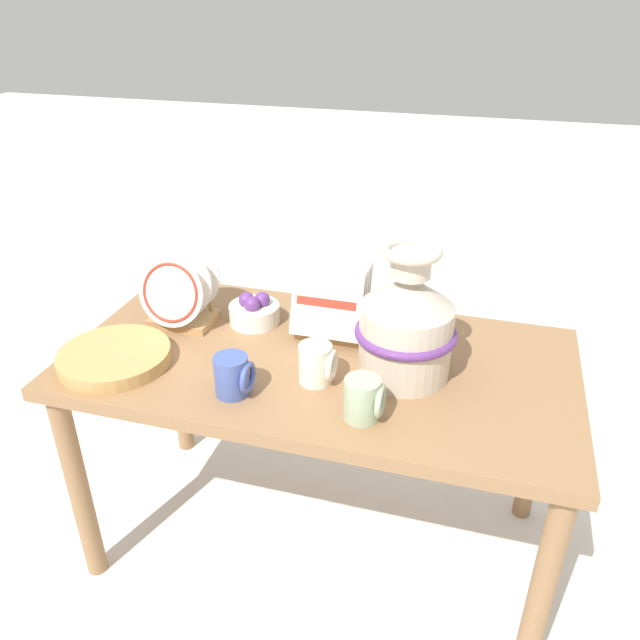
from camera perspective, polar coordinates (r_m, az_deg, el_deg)
The scene contains 10 objects.
ground_plane at distance 2.05m, azimuth 0.00°, elevation -19.35°, with size 14.00×14.00×0.00m, color silver.
display_table at distance 1.66m, azimuth 0.00°, elevation -5.92°, with size 1.30×0.67×0.66m.
ceramic_vase at distance 1.50m, azimuth 7.91°, elevation -0.27°, with size 0.25×0.25×0.33m.
dish_rack_round_plates at distance 1.78m, azimuth -12.70°, elevation 2.05°, with size 0.19×0.17×0.21m.
dish_rack_square_plates at distance 1.69m, azimuth 1.08°, elevation 1.46°, with size 0.19×0.17×0.21m.
wicker_charger_stack at distance 1.67m, azimuth -18.28°, elevation -3.24°, with size 0.28×0.28×0.04m.
mug_cream_glaze at distance 1.50m, azimuth -0.25°, elevation -4.03°, with size 0.09×0.08×0.10m.
mug_cobalt_glaze at distance 1.47m, azimuth -7.92°, elevation -5.07°, with size 0.09×0.08×0.10m.
mug_sage_glaze at distance 1.38m, azimuth 4.05°, elevation -7.22°, with size 0.09×0.08×0.10m.
fruit_bowl at distance 1.77m, azimuth -6.03°, elevation 0.80°, with size 0.14×0.14×0.09m.
Camera 1 is at (0.38, -1.31, 1.52)m, focal length 35.00 mm.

